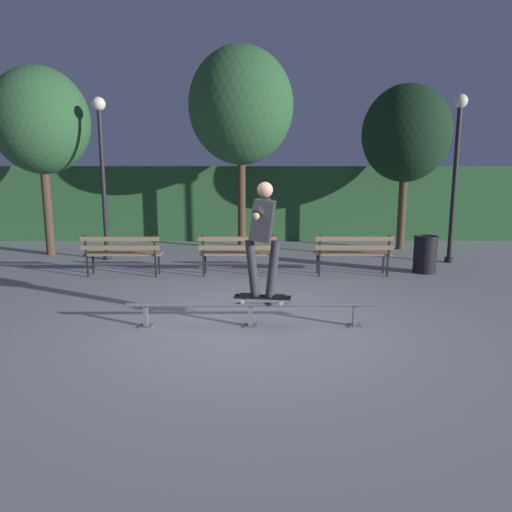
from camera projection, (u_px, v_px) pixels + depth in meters
ground_plane at (250, 326)px, 6.32m from camera, size 90.00×90.00×0.00m
hedge_backdrop at (251, 203)px, 14.98m from camera, size 24.00×1.20×2.36m
grind_rail at (250, 308)px, 6.29m from camera, size 3.41×0.18×0.34m
skateboard at (262, 297)px, 6.26m from camera, size 0.80×0.31×0.09m
skateboarder at (263, 230)px, 6.10m from camera, size 0.63×1.40×1.56m
park_bench_leftmost at (122, 251)px, 9.40m from camera, size 1.61×0.44×0.88m
park_bench_left_center at (238, 251)px, 9.42m from camera, size 1.61×0.44×0.88m
park_bench_right_center at (353, 250)px, 9.44m from camera, size 1.61×0.44×0.88m
tree_behind_benches at (241, 107)px, 12.35m from camera, size 2.84×2.84×5.48m
tree_far_right at (406, 134)px, 12.51m from camera, size 2.39×2.39×4.52m
tree_far_left at (41, 121)px, 11.52m from camera, size 2.42×2.42×4.76m
lamp_post_left at (102, 158)px, 10.99m from camera, size 0.32×0.32×3.90m
lamp_post_right at (456, 157)px, 10.60m from camera, size 0.32×0.32×3.90m
trash_can at (425, 254)px, 9.78m from camera, size 0.52×0.52×0.80m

